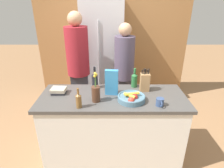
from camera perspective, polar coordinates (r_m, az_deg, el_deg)
ground_plane at (r=2.76m, az=0.01°, el=-20.69°), size 14.00×14.00×0.00m
kitchen_island at (r=2.46m, az=0.01°, el=-13.12°), size 1.73×0.67×0.91m
back_wall_wood at (r=3.80m, az=-0.12°, el=14.41°), size 2.93×0.12×2.60m
refrigerator at (r=3.52m, az=-3.01°, el=8.67°), size 0.72×0.62×2.01m
fruit_bowl at (r=2.11m, az=5.75°, el=-4.17°), size 0.31×0.31×0.10m
knife_block at (r=2.34m, az=9.72°, el=0.61°), size 0.11×0.09×0.29m
flower_vase at (r=2.07m, az=-5.18°, el=-2.73°), size 0.09×0.09×0.34m
cereal_box at (r=2.19m, az=-0.37°, el=0.48°), size 0.16×0.08×0.31m
coffee_mug at (r=2.07m, az=14.17°, el=-5.34°), size 0.08×0.12×0.09m
book_stack at (r=2.35m, az=-16.15°, el=-2.00°), size 0.18×0.15×0.07m
bottle_oil at (r=2.39m, az=-5.49°, el=1.32°), size 0.08×0.08×0.28m
bottle_vinegar at (r=1.98m, az=-10.36°, el=-4.86°), size 0.06×0.06×0.22m
bottle_wine at (r=2.43m, az=6.59°, el=1.34°), size 0.08×0.08×0.25m
person_at_sink at (r=2.98m, az=-10.47°, el=5.79°), size 0.35×0.35×1.81m
person_in_blue at (r=2.98m, az=3.45°, el=4.36°), size 0.31×0.31×1.65m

